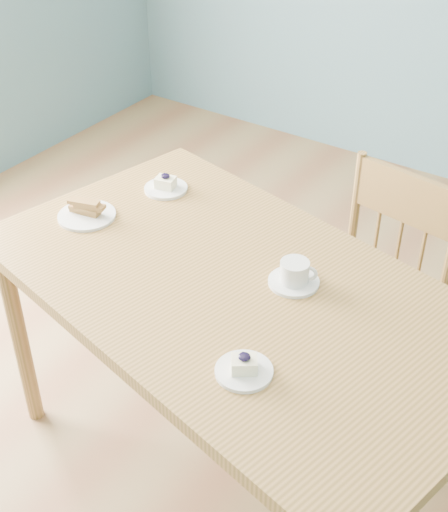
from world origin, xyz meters
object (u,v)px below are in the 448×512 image
object	(u,v)px
cheesecake_plate_near	(244,368)
dining_chair	(371,299)
coffee_cup	(295,275)
dining_table	(237,308)
biscotti_plate	(86,212)
cheesecake_plate_far	(166,186)

from	to	relation	value
cheesecake_plate_near	dining_chair	bearing A→B (deg)	90.76
coffee_cup	cheesecake_plate_near	bearing A→B (deg)	-99.05
dining_table	biscotti_plate	world-z (taller)	biscotti_plate
dining_table	cheesecake_plate_near	xyz separation A→B (m)	(0.20, -0.28, 0.10)
cheesecake_plate_far	dining_chair	bearing A→B (deg)	20.92
dining_chair	biscotti_plate	world-z (taller)	dining_chair
dining_chair	cheesecake_plate_far	xyz separation A→B (m)	(-0.69, -0.26, 0.36)
coffee_cup	dining_chair	bearing A→B (deg)	61.96
dining_table	cheesecake_plate_far	world-z (taller)	cheesecake_plate_far
dining_chair	cheesecake_plate_near	world-z (taller)	dining_chair
cheesecake_plate_near	biscotti_plate	distance (m)	0.86
cheesecake_plate_near	biscotti_plate	bearing A→B (deg)	158.99
dining_chair	cheesecake_plate_far	distance (m)	0.82
biscotti_plate	cheesecake_plate_far	bearing A→B (deg)	69.52
cheesecake_plate_near	dining_table	bearing A→B (deg)	126.12
dining_chair	biscotti_plate	xyz separation A→B (m)	(-0.79, -0.54, 0.36)
dining_table	cheesecake_plate_near	world-z (taller)	cheesecake_plate_near
cheesecake_plate_near	cheesecake_plate_far	world-z (taller)	cheesecake_plate_far
dining_table	coffee_cup	bearing A→B (deg)	50.26
dining_table	coffee_cup	xyz separation A→B (m)	(0.13, 0.10, 0.11)
cheesecake_plate_near	biscotti_plate	world-z (taller)	biscotti_plate
dining_chair	biscotti_plate	size ratio (longest dim) A/B	4.96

